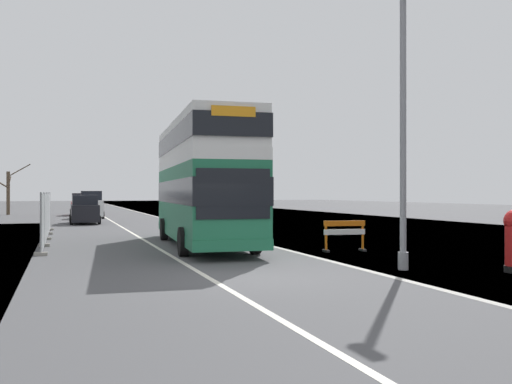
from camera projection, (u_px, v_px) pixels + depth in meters
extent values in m
cube|color=#4C4C4F|center=(249.00, 279.00, 14.24)|extent=(140.00, 280.00, 0.10)
cube|color=#B2AFA8|center=(369.00, 271.00, 15.39)|extent=(0.24, 196.00, 0.01)
cube|color=silver|center=(211.00, 280.00, 13.91)|extent=(0.16, 168.00, 0.01)
cube|color=#1E6B47|center=(203.00, 202.00, 22.76)|extent=(3.39, 11.61, 2.87)
cube|color=silver|center=(203.00, 162.00, 22.76)|extent=(3.39, 11.61, 0.40)
cube|color=silver|center=(203.00, 140.00, 22.77)|extent=(3.35, 11.50, 1.40)
cube|color=black|center=(203.00, 192.00, 22.76)|extent=(3.42, 11.73, 0.92)
cube|color=black|center=(203.00, 140.00, 22.77)|extent=(3.40, 11.67, 0.77)
cube|color=black|center=(234.00, 194.00, 17.21)|extent=(2.35, 0.23, 1.58)
cube|color=orange|center=(234.00, 111.00, 17.21)|extent=(1.40, 0.16, 0.32)
cube|color=#1E6B47|center=(203.00, 233.00, 22.76)|extent=(3.42, 11.73, 0.36)
cylinder|color=black|center=(183.00, 242.00, 19.00)|extent=(0.37, 1.02, 1.00)
cylinder|color=black|center=(255.00, 240.00, 19.66)|extent=(0.37, 1.02, 1.00)
cylinder|color=black|center=(164.00, 229.00, 25.48)|extent=(0.37, 1.02, 1.00)
cylinder|color=black|center=(219.00, 228.00, 26.14)|extent=(0.37, 1.02, 1.00)
cylinder|color=gray|center=(403.00, 132.00, 15.64)|extent=(0.18, 0.18, 7.76)
cylinder|color=gray|center=(403.00, 261.00, 15.64)|extent=(0.29, 0.29, 0.50)
cube|color=orange|center=(344.00, 223.00, 20.51)|extent=(1.59, 0.27, 0.20)
cube|color=white|center=(344.00, 232.00, 20.51)|extent=(1.59, 0.27, 0.20)
cube|color=orange|center=(326.00, 238.00, 20.35)|extent=(0.08, 0.08, 1.04)
cube|color=black|center=(326.00, 251.00, 20.35)|extent=(0.19, 0.45, 0.08)
cube|color=orange|center=(363.00, 237.00, 20.66)|extent=(0.08, 0.08, 1.04)
cube|color=black|center=(363.00, 250.00, 20.66)|extent=(0.19, 0.45, 0.08)
cube|color=#A8AAAD|center=(43.00, 222.00, 20.72)|extent=(0.04, 3.26, 2.08)
cube|color=#A8AAAD|center=(45.00, 218.00, 23.93)|extent=(0.04, 3.26, 2.08)
cube|color=#A8AAAD|center=(47.00, 215.00, 27.14)|extent=(0.04, 3.26, 2.08)
cube|color=#A8AAAD|center=(49.00, 212.00, 30.35)|extent=(0.04, 3.26, 2.08)
cylinder|color=#939699|center=(41.00, 224.00, 19.11)|extent=(0.06, 0.06, 2.18)
cube|color=gray|center=(41.00, 254.00, 19.11)|extent=(0.44, 0.20, 0.12)
cylinder|color=#939699|center=(44.00, 220.00, 22.32)|extent=(0.06, 0.06, 2.18)
cube|color=gray|center=(44.00, 245.00, 22.32)|extent=(0.44, 0.20, 0.12)
cylinder|color=#939699|center=(46.00, 216.00, 25.53)|extent=(0.06, 0.06, 2.18)
cube|color=gray|center=(46.00, 239.00, 25.53)|extent=(0.44, 0.20, 0.12)
cylinder|color=#939699|center=(48.00, 214.00, 28.74)|extent=(0.06, 0.06, 2.18)
cube|color=gray|center=(48.00, 233.00, 28.74)|extent=(0.44, 0.20, 0.12)
cylinder|color=#939699|center=(50.00, 211.00, 31.95)|extent=(0.06, 0.06, 2.18)
cube|color=gray|center=(50.00, 229.00, 31.95)|extent=(0.44, 0.20, 0.12)
cube|color=black|center=(85.00, 213.00, 39.05)|extent=(1.82, 4.47, 1.15)
cube|color=black|center=(85.00, 200.00, 39.06)|extent=(1.67, 2.46, 0.68)
cylinder|color=black|center=(97.00, 218.00, 40.66)|extent=(0.20, 0.60, 0.60)
cylinder|color=black|center=(71.00, 219.00, 40.06)|extent=(0.20, 0.60, 0.60)
cylinder|color=black|center=(99.00, 220.00, 38.04)|extent=(0.20, 0.60, 0.60)
cylinder|color=black|center=(71.00, 220.00, 37.45)|extent=(0.20, 0.60, 0.60)
cube|color=silver|center=(91.00, 208.00, 47.18)|extent=(1.80, 4.09, 1.37)
cube|color=black|center=(91.00, 196.00, 47.18)|extent=(1.66, 2.25, 0.77)
cylinder|color=black|center=(101.00, 214.00, 48.68)|extent=(0.20, 0.60, 0.60)
cylinder|color=black|center=(80.00, 214.00, 48.08)|extent=(0.20, 0.60, 0.60)
cylinder|color=black|center=(103.00, 215.00, 46.28)|extent=(0.20, 0.60, 0.60)
cylinder|color=black|center=(80.00, 215.00, 45.69)|extent=(0.20, 0.60, 0.60)
cube|color=maroon|center=(81.00, 207.00, 53.67)|extent=(1.75, 4.39, 1.14)
cube|color=black|center=(81.00, 197.00, 53.67)|extent=(1.61, 2.41, 0.81)
cylinder|color=black|center=(90.00, 211.00, 55.24)|extent=(0.20, 0.60, 0.60)
cylinder|color=black|center=(71.00, 212.00, 54.66)|extent=(0.20, 0.60, 0.60)
cylinder|color=black|center=(91.00, 212.00, 52.67)|extent=(0.20, 0.60, 0.60)
cylinder|color=black|center=(71.00, 213.00, 52.10)|extent=(0.20, 0.60, 0.60)
cylinder|color=#4C3D2D|center=(8.00, 193.00, 54.61)|extent=(0.33, 0.33, 4.26)
cylinder|color=#4C3D2D|center=(19.00, 170.00, 55.13)|extent=(2.07, 0.49, 1.34)
cylinder|color=#4C3D2D|center=(9.00, 182.00, 55.06)|extent=(0.28, 1.00, 1.14)
cylinder|color=#4C3D2D|center=(0.00, 183.00, 54.38)|extent=(1.46, 0.14, 1.02)
cylinder|color=#4C3D2D|center=(9.00, 184.00, 54.27)|extent=(0.31, 0.89, 1.14)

